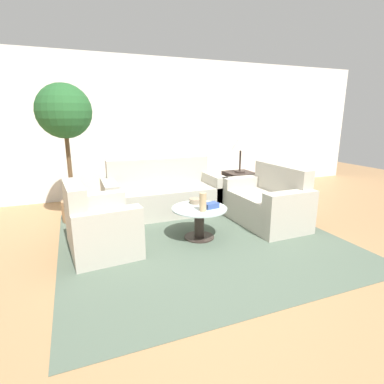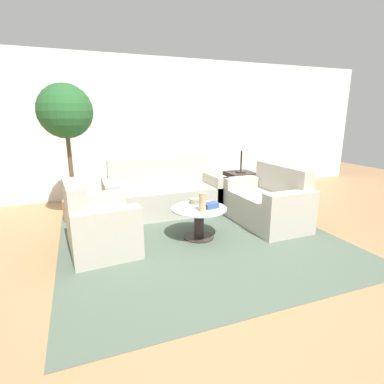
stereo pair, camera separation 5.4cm
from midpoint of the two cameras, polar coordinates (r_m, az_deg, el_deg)
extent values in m
plane|color=#9E754C|center=(3.41, 5.18, -12.32)|extent=(14.00, 14.00, 0.00)
cube|color=white|center=(5.99, -7.92, 12.04)|extent=(10.00, 0.06, 2.60)
cube|color=#4C5B4C|center=(3.90, 1.73, -8.66)|extent=(3.35, 3.23, 0.01)
cube|color=#B2AD9E|center=(4.79, -4.77, -1.64)|extent=(1.67, 0.78, 0.43)
cube|color=#B2AD9E|center=(5.01, -5.78, 1.59)|extent=(1.67, 0.18, 0.85)
cube|color=#B2AD9E|center=(4.61, -14.80, -1.63)|extent=(0.20, 0.78, 0.59)
cube|color=#B2AD9E|center=(5.05, 4.35, 0.19)|extent=(0.20, 0.78, 0.59)
cube|color=#B2AD9E|center=(3.66, -16.30, -7.31)|extent=(0.78, 0.81, 0.43)
cube|color=#B2AD9E|center=(3.56, -20.76, -4.90)|extent=(0.25, 0.76, 0.82)
cube|color=#B2AD9E|center=(3.29, -15.22, -8.20)|extent=(0.73, 0.26, 0.59)
cube|color=#B2AD9E|center=(3.98, -17.34, -4.37)|extent=(0.73, 0.26, 0.59)
cube|color=#B2AD9E|center=(4.47, 13.97, -3.19)|extent=(0.77, 1.08, 0.43)
cube|color=#B2AD9E|center=(4.58, 16.95, -0.30)|extent=(0.21, 1.07, 0.84)
cube|color=#B2AD9E|center=(4.87, 10.35, -0.55)|extent=(0.74, 0.22, 0.59)
cube|color=#B2AD9E|center=(4.05, 18.47, -4.12)|extent=(0.74, 0.22, 0.59)
cylinder|color=#332823|center=(3.90, 1.73, -8.57)|extent=(0.38, 0.38, 0.02)
cylinder|color=#332823|center=(3.83, 1.76, -6.04)|extent=(0.13, 0.13, 0.39)
cylinder|color=#B2C6C6|center=(3.76, 1.78, -3.14)|extent=(0.70, 0.70, 0.02)
cube|color=#332823|center=(5.23, 9.43, 0.53)|extent=(0.46, 0.46, 0.59)
cylinder|color=#332823|center=(5.16, 9.57, 3.86)|extent=(0.18, 0.18, 0.02)
cylinder|color=#332823|center=(5.13, 9.66, 5.99)|extent=(0.03, 0.03, 0.36)
cone|color=beige|center=(5.10, 9.80, 9.33)|extent=(0.31, 0.31, 0.24)
cylinder|color=#93704C|center=(4.80, -21.07, -3.23)|extent=(0.34, 0.34, 0.32)
cylinder|color=brown|center=(4.65, -21.83, 4.94)|extent=(0.06, 0.06, 1.07)
sphere|color=#235628|center=(4.60, -22.70, 14.04)|extent=(0.75, 0.75, 0.75)
cylinder|color=tan|center=(3.60, 2.44, -1.92)|extent=(0.09, 0.09, 0.23)
cylinder|color=gray|center=(3.95, 1.15, -1.71)|extent=(0.17, 0.17, 0.06)
cube|color=#334C8C|center=(3.75, 4.03, -2.57)|extent=(0.20, 0.15, 0.07)
camera|label=1|loc=(0.03, -89.60, 0.10)|focal=28.00mm
camera|label=2|loc=(0.03, 90.40, -0.10)|focal=28.00mm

